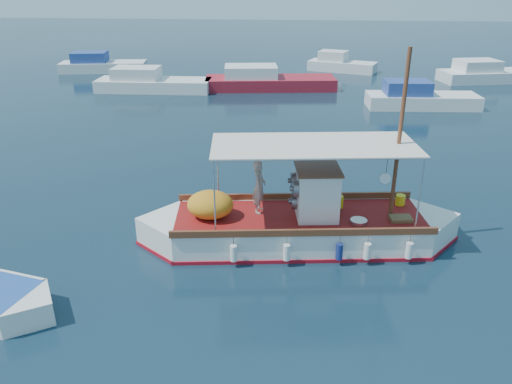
{
  "coord_description": "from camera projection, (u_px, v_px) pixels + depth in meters",
  "views": [
    {
      "loc": [
        0.46,
        -13.4,
        7.35
      ],
      "look_at": [
        -0.81,
        0.0,
        1.48
      ],
      "focal_mm": 35.0,
      "sensor_mm": 36.0,
      "label": 1
    }
  ],
  "objects": [
    {
      "name": "bg_boat_n",
      "position": [
        266.0,
        82.0,
        34.82
      ],
      "size": [
        9.26,
        3.92,
        1.8
      ],
      "rotation": [
        0.0,
        0.0,
        0.13
      ],
      "color": "maroon",
      "rests_on": "ground"
    },
    {
      "name": "bg_boat_e",
      "position": [
        487.0,
        75.0,
        37.19
      ],
      "size": [
        7.66,
        4.13,
        1.8
      ],
      "rotation": [
        0.0,
        0.0,
        0.22
      ],
      "color": "silver",
      "rests_on": "ground"
    },
    {
      "name": "bg_boat_far_w",
      "position": [
        101.0,
        66.0,
        40.94
      ],
      "size": [
        7.1,
        3.41,
        1.8
      ],
      "rotation": [
        0.0,
        0.0,
        0.17
      ],
      "color": "silver",
      "rests_on": "ground"
    },
    {
      "name": "bg_boat_ne",
      "position": [
        419.0,
        99.0,
        29.89
      ],
      "size": [
        6.64,
        2.58,
        1.8
      ],
      "rotation": [
        0.0,
        0.0,
        0.06
      ],
      "color": "silver",
      "rests_on": "ground"
    },
    {
      "name": "ground",
      "position": [
        282.0,
        237.0,
        15.2
      ],
      "size": [
        160.0,
        160.0,
        0.0
      ],
      "primitive_type": "plane",
      "color": "black",
      "rests_on": "ground"
    },
    {
      "name": "bg_boat_far_n",
      "position": [
        340.0,
        65.0,
        41.21
      ],
      "size": [
        5.8,
        3.68,
        1.8
      ],
      "rotation": [
        0.0,
        0.0,
        -0.33
      ],
      "color": "silver",
      "rests_on": "ground"
    },
    {
      "name": "fishing_caique",
      "position": [
        297.0,
        227.0,
        14.74
      ],
      "size": [
        9.53,
        3.4,
        5.85
      ],
      "rotation": [
        0.0,
        0.0,
        0.12
      ],
      "color": "white",
      "rests_on": "ground"
    },
    {
      "name": "bg_boat_nw",
      "position": [
        150.0,
        84.0,
        34.16
      ],
      "size": [
        7.79,
        2.63,
        1.8
      ],
      "rotation": [
        0.0,
        0.0,
        0.03
      ],
      "color": "silver",
      "rests_on": "ground"
    }
  ]
}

